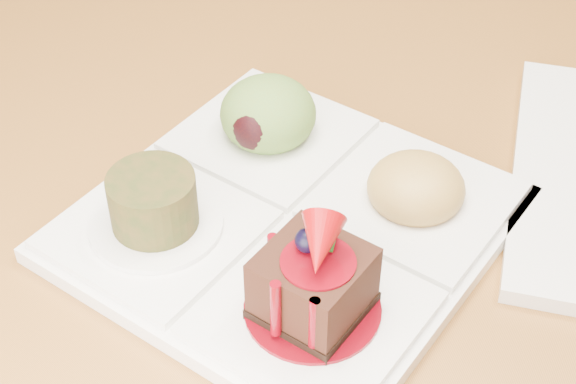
% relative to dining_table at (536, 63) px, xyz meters
% --- Properties ---
extents(dining_table, '(1.00, 1.80, 0.75)m').
position_rel_dining_table_xyz_m(dining_table, '(0.00, 0.00, 0.00)').
color(dining_table, '#9F5D29').
rests_on(dining_table, ground).
extents(sampler_plate, '(0.29, 0.29, 0.10)m').
position_rel_dining_table_xyz_m(sampler_plate, '(-0.09, -0.38, 0.09)').
color(sampler_plate, white).
rests_on(sampler_plate, dining_table).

